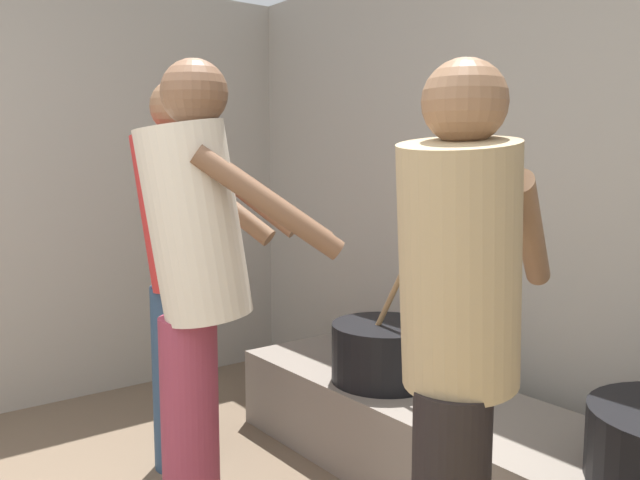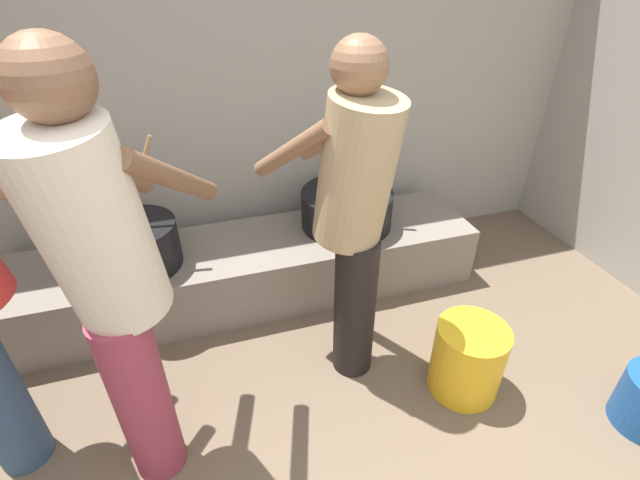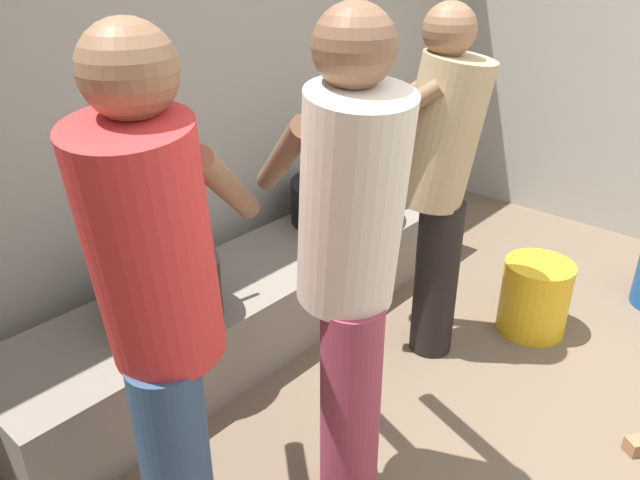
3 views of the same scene
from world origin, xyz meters
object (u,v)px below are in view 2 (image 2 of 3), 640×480
at_px(cooking_pot_main, 135,246).
at_px(cook_in_tan_shirt, 354,209).
at_px(cook_in_cream_shirt, 110,276).
at_px(bucket_yellow_plastic, 467,359).
at_px(cooking_pot_secondary, 347,208).

relative_size(cooking_pot_main, cook_in_tan_shirt, 0.45).
relative_size(cook_in_cream_shirt, bucket_yellow_plastic, 4.42).
xyz_separation_m(cooking_pot_main, cook_in_tan_shirt, (0.98, -0.66, 0.41)).
xyz_separation_m(cooking_pot_main, cook_in_cream_shirt, (0.06, -0.92, 0.46)).
height_order(cooking_pot_main, bucket_yellow_plastic, cooking_pot_main).
height_order(cook_in_tan_shirt, bucket_yellow_plastic, cook_in_tan_shirt).
relative_size(cook_in_tan_shirt, bucket_yellow_plastic, 4.21).
height_order(cooking_pot_main, cook_in_tan_shirt, cook_in_tan_shirt).
xyz_separation_m(cooking_pot_secondary, cook_in_cream_shirt, (-1.18, -1.00, 0.47)).
height_order(cooking_pot_main, cook_in_cream_shirt, cook_in_cream_shirt).
distance_m(cook_in_cream_shirt, cook_in_tan_shirt, 0.96).
bearing_deg(bucket_yellow_plastic, cooking_pot_secondary, 102.26).
relative_size(cook_in_cream_shirt, cook_in_tan_shirt, 1.05).
bearing_deg(cook_in_cream_shirt, bucket_yellow_plastic, -2.67).
xyz_separation_m(cooking_pot_secondary, bucket_yellow_plastic, (0.23, -1.06, -0.30)).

